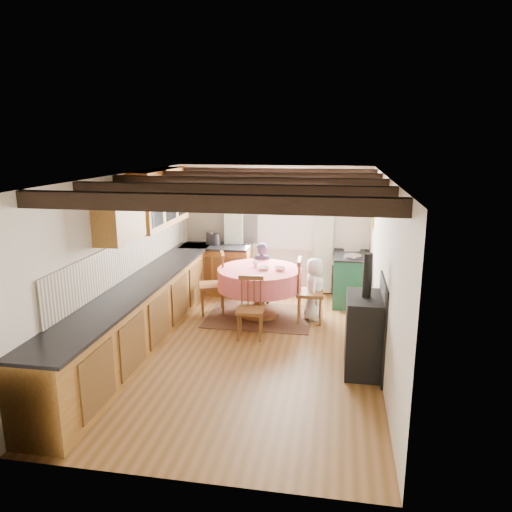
% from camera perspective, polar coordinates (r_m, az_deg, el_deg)
% --- Properties ---
extents(floor, '(3.60, 5.50, 0.00)m').
position_cam_1_polar(floor, '(6.92, -1.14, -10.86)').
color(floor, brown).
rests_on(floor, ground).
extents(ceiling, '(3.60, 5.50, 0.00)m').
position_cam_1_polar(ceiling, '(6.31, -1.25, 9.38)').
color(ceiling, white).
rests_on(ceiling, ground).
extents(wall_back, '(3.60, 0.00, 2.40)m').
position_cam_1_polar(wall_back, '(9.16, 2.07, 3.14)').
color(wall_back, silver).
rests_on(wall_back, ground).
extents(wall_front, '(3.60, 0.00, 2.40)m').
position_cam_1_polar(wall_front, '(4.00, -8.83, -11.19)').
color(wall_front, silver).
rests_on(wall_front, ground).
extents(wall_left, '(0.00, 5.50, 2.40)m').
position_cam_1_polar(wall_left, '(7.07, -15.67, -0.53)').
color(wall_left, silver).
rests_on(wall_left, ground).
extents(wall_right, '(0.00, 5.50, 2.40)m').
position_cam_1_polar(wall_right, '(6.43, 14.77, -1.87)').
color(wall_right, silver).
rests_on(wall_right, ground).
extents(beam_a, '(3.60, 0.16, 0.16)m').
position_cam_1_polar(beam_a, '(4.38, -6.26, 6.24)').
color(beam_a, black).
rests_on(beam_a, ceiling).
extents(beam_b, '(3.60, 0.16, 0.16)m').
position_cam_1_polar(beam_b, '(5.35, -3.30, 7.62)').
color(beam_b, black).
rests_on(beam_b, ceiling).
extents(beam_c, '(3.60, 0.16, 0.16)m').
position_cam_1_polar(beam_c, '(6.32, -1.24, 8.57)').
color(beam_c, black).
rests_on(beam_c, ceiling).
extents(beam_d, '(3.60, 0.16, 0.16)m').
position_cam_1_polar(beam_d, '(7.30, 0.27, 9.25)').
color(beam_d, black).
rests_on(beam_d, ceiling).
extents(beam_e, '(3.60, 0.16, 0.16)m').
position_cam_1_polar(beam_e, '(8.29, 1.43, 9.77)').
color(beam_e, black).
rests_on(beam_e, ceiling).
extents(splash_left, '(0.02, 4.50, 0.55)m').
position_cam_1_polar(splash_left, '(7.33, -14.54, 0.03)').
color(splash_left, beige).
rests_on(splash_left, wall_left).
extents(splash_back, '(1.40, 0.02, 0.55)m').
position_cam_1_polar(splash_back, '(9.33, -4.05, 3.30)').
color(splash_back, beige).
rests_on(splash_back, wall_back).
extents(base_cabinet_left, '(0.60, 5.30, 0.88)m').
position_cam_1_polar(base_cabinet_left, '(7.17, -13.10, -6.54)').
color(base_cabinet_left, '#A57233').
rests_on(base_cabinet_left, floor).
extents(base_cabinet_back, '(1.30, 0.60, 0.88)m').
position_cam_1_polar(base_cabinet_back, '(9.24, -4.69, -1.64)').
color(base_cabinet_back, '#A57233').
rests_on(base_cabinet_back, floor).
extents(worktop_left, '(0.64, 5.30, 0.04)m').
position_cam_1_polar(worktop_left, '(7.02, -13.15, -3.02)').
color(worktop_left, black).
rests_on(worktop_left, base_cabinet_left).
extents(worktop_back, '(1.30, 0.64, 0.04)m').
position_cam_1_polar(worktop_back, '(9.11, -4.77, 1.12)').
color(worktop_back, black).
rests_on(worktop_back, base_cabinet_back).
extents(wall_cabinet_glass, '(0.34, 1.80, 0.90)m').
position_cam_1_polar(wall_cabinet_glass, '(7.96, -11.23, 6.75)').
color(wall_cabinet_glass, '#A57233').
rests_on(wall_cabinet_glass, wall_left).
extents(wall_cabinet_solid, '(0.34, 0.90, 0.70)m').
position_cam_1_polar(wall_cabinet_solid, '(6.60, -15.82, 4.68)').
color(wall_cabinet_solid, '#A57233').
rests_on(wall_cabinet_solid, wall_left).
extents(window_frame, '(1.34, 0.03, 1.54)m').
position_cam_1_polar(window_frame, '(9.07, 2.71, 5.59)').
color(window_frame, white).
rests_on(window_frame, wall_back).
extents(window_pane, '(1.20, 0.01, 1.40)m').
position_cam_1_polar(window_pane, '(9.08, 2.71, 5.59)').
color(window_pane, white).
rests_on(window_pane, wall_back).
extents(curtain_left, '(0.35, 0.10, 2.10)m').
position_cam_1_polar(curtain_left, '(9.21, -2.65, 2.56)').
color(curtain_left, white).
rests_on(curtain_left, wall_back).
extents(curtain_right, '(0.35, 0.10, 2.10)m').
position_cam_1_polar(curtain_right, '(9.01, 7.98, 2.18)').
color(curtain_right, white).
rests_on(curtain_right, wall_back).
extents(curtain_rod, '(2.00, 0.03, 0.03)m').
position_cam_1_polar(curtain_rod, '(8.92, 2.69, 9.33)').
color(curtain_rod, black).
rests_on(curtain_rod, wall_back).
extents(wall_picture, '(0.04, 0.50, 0.60)m').
position_cam_1_polar(wall_picture, '(8.58, 13.54, 5.43)').
color(wall_picture, gold).
rests_on(wall_picture, wall_right).
extents(wall_plate, '(0.30, 0.02, 0.30)m').
position_cam_1_polar(wall_plate, '(8.98, 8.77, 6.00)').
color(wall_plate, silver).
rests_on(wall_plate, wall_back).
extents(rug, '(1.71, 1.33, 0.01)m').
position_cam_1_polar(rug, '(8.08, 0.40, -7.11)').
color(rug, '#361E18').
rests_on(rug, floor).
extents(dining_table, '(1.36, 1.36, 0.82)m').
position_cam_1_polar(dining_table, '(7.95, 0.41, -4.38)').
color(dining_table, '#F66E85').
rests_on(dining_table, floor).
extents(chair_near, '(0.42, 0.44, 0.92)m').
position_cam_1_polar(chair_near, '(7.11, -0.71, -6.17)').
color(chair_near, brown).
rests_on(chair_near, floor).
extents(chair_left, '(0.57, 0.56, 1.03)m').
position_cam_1_polar(chair_left, '(8.14, -5.20, -3.22)').
color(chair_left, brown).
rests_on(chair_left, floor).
extents(chair_right, '(0.48, 0.46, 1.04)m').
position_cam_1_polar(chair_right, '(7.76, 6.40, -4.07)').
color(chair_right, brown).
rests_on(chair_right, floor).
extents(aga_range, '(0.63, 0.98, 0.90)m').
position_cam_1_polar(aga_range, '(8.79, 11.15, -2.59)').
color(aga_range, '#194B32').
rests_on(aga_range, floor).
extents(cast_iron_stove, '(0.46, 0.76, 1.53)m').
position_cam_1_polar(cast_iron_stove, '(6.18, 12.77, -6.62)').
color(cast_iron_stove, black).
rests_on(cast_iron_stove, floor).
extents(child_far, '(0.41, 0.28, 1.11)m').
position_cam_1_polar(child_far, '(8.56, 0.69, -2.04)').
color(child_far, '#353149').
rests_on(child_far, floor).
extents(child_right, '(0.33, 0.51, 1.02)m').
position_cam_1_polar(child_right, '(7.88, 6.88, -3.87)').
color(child_right, white).
rests_on(child_right, floor).
extents(bowl_a, '(0.26, 0.26, 0.05)m').
position_cam_1_polar(bowl_a, '(7.77, 0.92, -1.45)').
color(bowl_a, silver).
rests_on(bowl_a, dining_table).
extents(bowl_b, '(0.23, 0.23, 0.06)m').
position_cam_1_polar(bowl_b, '(7.74, 2.85, -1.50)').
color(bowl_b, silver).
rests_on(bowl_b, dining_table).
extents(cup, '(0.14, 0.14, 0.09)m').
position_cam_1_polar(cup, '(7.91, -0.01, -1.00)').
color(cup, silver).
rests_on(cup, dining_table).
extents(canister_tall, '(0.14, 0.14, 0.25)m').
position_cam_1_polar(canister_tall, '(9.20, -5.46, 2.13)').
color(canister_tall, '#262628').
rests_on(canister_tall, worktop_back).
extents(canister_wide, '(0.19, 0.19, 0.21)m').
position_cam_1_polar(canister_wide, '(9.18, -4.84, 2.00)').
color(canister_wide, '#262628').
rests_on(canister_wide, worktop_back).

